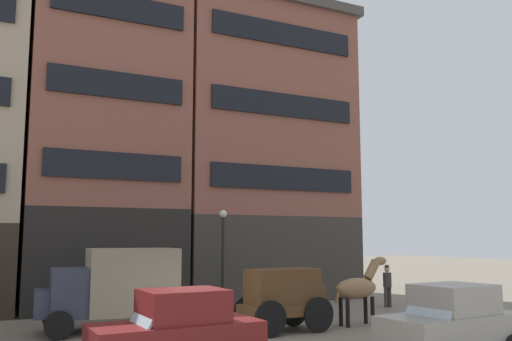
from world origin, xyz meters
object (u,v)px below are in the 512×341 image
(cargo_wagon, at_px, (284,295))
(draft_horse, at_px, (359,287))
(streetlamp_curbside, at_px, (223,245))
(sedan_dark, at_px, (452,323))
(delivery_truck_near, at_px, (114,286))
(sedan_parked_curb, at_px, (177,332))
(pedestrian_officer, at_px, (387,284))

(cargo_wagon, bearing_deg, draft_horse, 0.06)
(streetlamp_curbside, bearing_deg, sedan_dark, -81.93)
(delivery_truck_near, bearing_deg, streetlamp_curbside, 28.74)
(draft_horse, height_order, sedan_parked_curb, draft_horse)
(pedestrian_officer, bearing_deg, sedan_parked_curb, -148.94)
(delivery_truck_near, xyz_separation_m, sedan_parked_curb, (0.11, -6.27, -0.51))
(cargo_wagon, bearing_deg, streetlamp_curbside, 89.16)
(delivery_truck_near, bearing_deg, sedan_dark, -50.95)
(delivery_truck_near, relative_size, sedan_parked_curb, 1.18)
(cargo_wagon, distance_m, streetlamp_curbside, 5.47)
(draft_horse, distance_m, pedestrian_officer, 5.28)
(cargo_wagon, xyz_separation_m, sedan_parked_curb, (-4.77, -3.74, -0.23))
(pedestrian_officer, relative_size, streetlamp_curbside, 0.44)
(cargo_wagon, distance_m, sedan_parked_curb, 6.07)
(cargo_wagon, distance_m, delivery_truck_near, 5.51)
(sedan_dark, height_order, pedestrian_officer, sedan_dark)
(delivery_truck_near, xyz_separation_m, streetlamp_curbside, (4.96, 2.72, 1.25))
(sedan_parked_curb, bearing_deg, pedestrian_officer, 31.06)
(pedestrian_officer, bearing_deg, delivery_truck_near, -176.02)
(draft_horse, height_order, delivery_truck_near, delivery_truck_near)
(cargo_wagon, relative_size, sedan_dark, 0.78)
(cargo_wagon, relative_size, pedestrian_officer, 1.67)
(sedan_parked_curb, xyz_separation_m, streetlamp_curbside, (4.85, 8.99, 1.76))
(cargo_wagon, bearing_deg, sedan_parked_curb, -141.93)
(sedan_dark, relative_size, pedestrian_officer, 2.14)
(draft_horse, distance_m, delivery_truck_near, 8.23)
(cargo_wagon, relative_size, delivery_truck_near, 0.67)
(draft_horse, bearing_deg, cargo_wagon, -179.94)
(sedan_dark, distance_m, streetlamp_curbside, 10.96)
(sedan_parked_curb, height_order, pedestrian_officer, sedan_parked_curb)
(sedan_dark, relative_size, sedan_parked_curb, 1.02)
(cargo_wagon, height_order, sedan_parked_curb, cargo_wagon)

